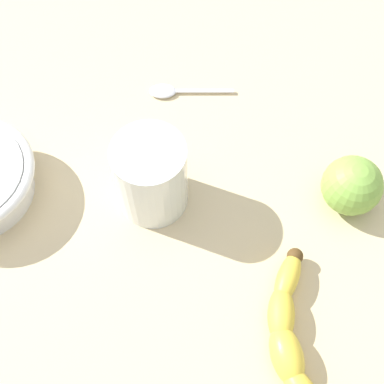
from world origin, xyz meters
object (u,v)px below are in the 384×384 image
object	(u,v)px
smoothie_glass	(151,177)
teaspoon	(168,91)
green_apple_fruit	(352,186)
banana	(297,353)

from	to	relation	value
smoothie_glass	teaspoon	size ratio (longest dim) A/B	0.99
green_apple_fruit	teaspoon	distance (cm)	26.62
smoothie_glass	green_apple_fruit	world-z (taller)	smoothie_glass
smoothie_glass	green_apple_fruit	distance (cm)	22.44
banana	green_apple_fruit	bearing A→B (deg)	146.28
banana	green_apple_fruit	xyz separation A→B (cm)	(-16.13, -10.79, 1.80)
banana	green_apple_fruit	size ratio (longest dim) A/B	2.95
teaspoon	smoothie_glass	bearing A→B (deg)	85.21
smoothie_glass	teaspoon	world-z (taller)	smoothie_glass
green_apple_fruit	banana	bearing A→B (deg)	33.78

